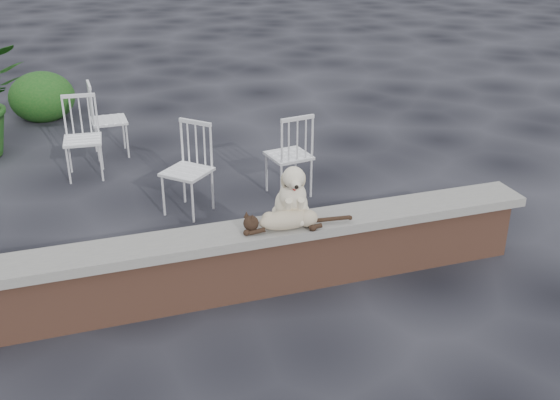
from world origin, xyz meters
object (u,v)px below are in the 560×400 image
object	(u,v)px
chair_b	(82,138)
chair_e	(109,119)
chair_c	(289,154)
dog	(291,191)
cat	(288,218)
chair_d	(187,170)

from	to	relation	value
chair_b	chair_e	distance (m)	0.74
chair_c	chair_b	bearing A→B (deg)	-38.74
chair_c	chair_e	bearing A→B (deg)	-55.60
dog	chair_c	bearing A→B (deg)	81.46
chair_e	chair_c	bearing A→B (deg)	-138.44
cat	chair_b	bearing A→B (deg)	124.85
dog	chair_b	bearing A→B (deg)	127.21
chair_d	chair_c	distance (m)	1.14
chair_d	chair_c	xyz separation A→B (m)	(1.13, 0.11, 0.00)
dog	cat	world-z (taller)	dog
dog	chair_d	xyz separation A→B (m)	(-0.56, 1.60, -0.37)
chair_d	chair_e	size ratio (longest dim) A/B	1.00
chair_d	cat	bearing A→B (deg)	-28.48
chair_b	chair_d	size ratio (longest dim) A/B	1.00
chair_e	chair_c	distance (m)	2.54
chair_e	cat	bearing A→B (deg)	-165.17
cat	chair_e	distance (m)	3.88
dog	chair_b	world-z (taller)	dog
chair_b	chair_c	size ratio (longest dim) A/B	1.00
cat	chair_b	distance (m)	3.40
cat	chair_c	distance (m)	1.98
chair_b	chair_e	xyz separation A→B (m)	(0.35, 0.65, 0.00)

